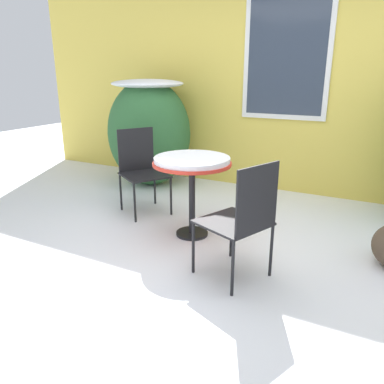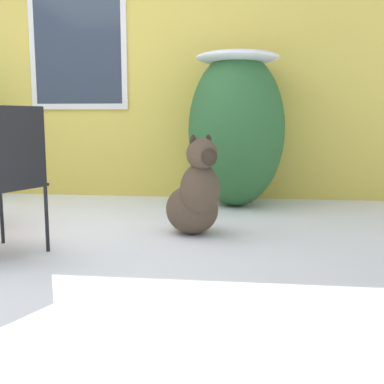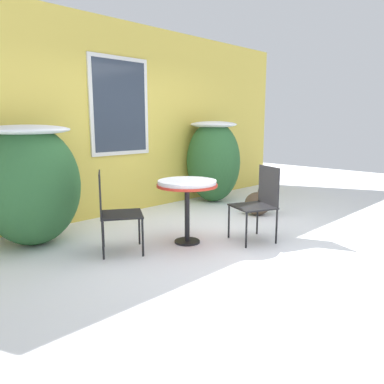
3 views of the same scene
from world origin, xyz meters
TOP-DOWN VIEW (x-y plane):
  - ground_plane at (0.00, 0.00)m, footprint 16.00×16.00m
  - house_wall at (-0.00, 2.20)m, footprint 8.00×0.10m
  - shrub_left at (-1.73, 1.60)m, footprint 1.17×1.06m
  - patio_table at (-0.38, 0.30)m, footprint 0.74×0.74m
  - patio_chair_near_table at (-1.21, 0.65)m, footprint 0.64×0.64m
  - patio_chair_far_side at (0.33, -0.26)m, footprint 0.61×0.61m

SIDE VIEW (x-z plane):
  - ground_plane at x=0.00m, z-range 0.00..0.00m
  - patio_chair_near_table at x=-1.21m, z-range 0.04..0.98m
  - patio_chair_far_side at x=0.33m, z-range 0.04..0.98m
  - patio_table at x=-0.38m, z-range 0.29..1.08m
  - shrub_left at x=-1.73m, z-range 0.04..1.49m
  - house_wall at x=0.00m, z-range 0.01..3.03m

